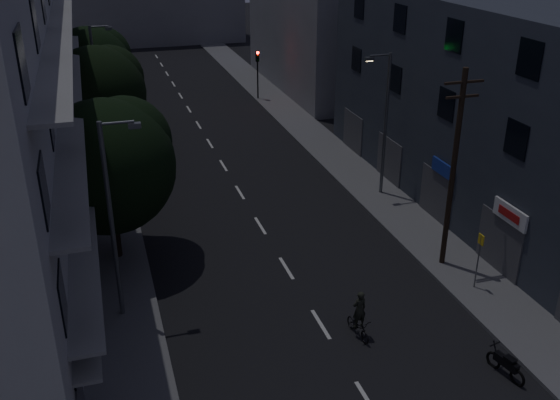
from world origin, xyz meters
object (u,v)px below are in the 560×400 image
cyclist (359,321)px  motorcycle (506,365)px  bus_stop_sign (479,251)px  utility_pole (454,167)px

cyclist → motorcycle: bearing=-49.5°
bus_stop_sign → motorcycle: size_ratio=1.49×
bus_stop_sign → motorcycle: (-2.07, -5.10, -1.46)m
utility_pole → motorcycle: size_ratio=5.30×
utility_pole → bus_stop_sign: size_ratio=3.56×
utility_pole → cyclist: utility_pole is taller
utility_pole → bus_stop_sign: (0.23, -2.28, -2.98)m
utility_pole → bus_stop_sign: bearing=-84.2°
utility_pole → bus_stop_sign: 3.76m
bus_stop_sign → motorcycle: bus_stop_sign is taller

